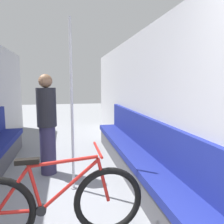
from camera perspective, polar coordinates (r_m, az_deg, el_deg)
name	(u,v)px	position (r m, az deg, el deg)	size (l,w,h in m)	color
wall_right	(149,102)	(3.46, 9.71, 2.51)	(0.10, 8.73, 2.30)	#B2B2B7
bench_seat_row_right	(136,157)	(3.49, 6.23, -11.58)	(0.43, 4.10, 0.94)	#4C4C51
bicycle	(55,205)	(2.22, -14.64, -22.40)	(1.65, 0.46, 0.86)	black
grab_pole_near	(72,109)	(2.92, -10.44, 0.82)	(0.08, 0.08, 2.28)	gray
passenger_standing	(47,123)	(3.58, -16.60, -2.89)	(0.30, 0.30, 1.59)	#332D4C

